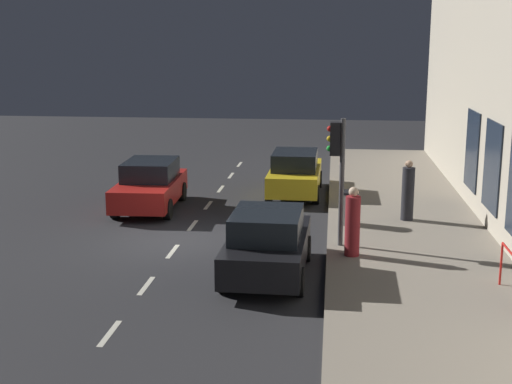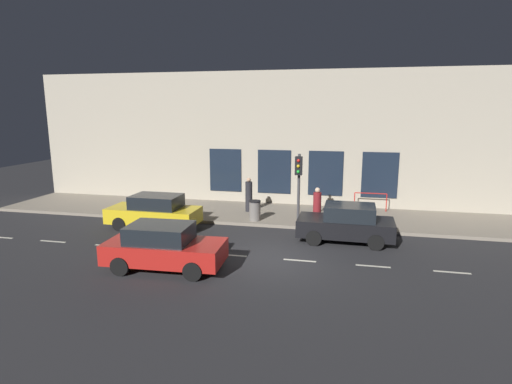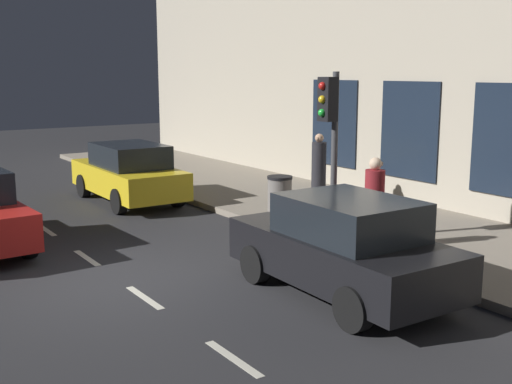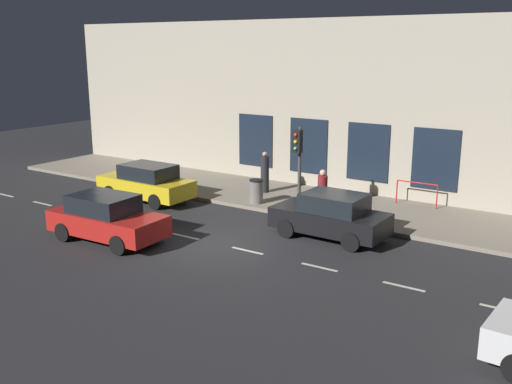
{
  "view_description": "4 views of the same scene",
  "coord_description": "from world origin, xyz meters",
  "px_view_note": "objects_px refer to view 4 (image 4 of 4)",
  "views": [
    {
      "loc": [
        4.09,
        -17.99,
        5.41
      ],
      "look_at": [
        1.98,
        0.86,
        1.23
      ],
      "focal_mm": 48.7,
      "sensor_mm": 36.0,
      "label": 1
    },
    {
      "loc": [
        -14.25,
        -2.48,
        5.41
      ],
      "look_at": [
        2.93,
        1.29,
        1.9
      ],
      "focal_mm": 28.72,
      "sensor_mm": 36.0,
      "label": 2
    },
    {
      "loc": [
        -3.89,
        -9.83,
        3.48
      ],
      "look_at": [
        2.87,
        0.13,
        1.2
      ],
      "focal_mm": 44.9,
      "sensor_mm": 36.0,
      "label": 3
    },
    {
      "loc": [
        -14.59,
        -11.04,
        6.41
      ],
      "look_at": [
        1.23,
        -0.51,
        1.62
      ],
      "focal_mm": 40.87,
      "sensor_mm": 36.0,
      "label": 4
    }
  ],
  "objects_px": {
    "pedestrian_0": "(322,194)",
    "pedestrian_1": "(265,174)",
    "parked_car_0": "(107,218)",
    "trash_bin": "(256,191)",
    "parked_car_3": "(331,216)",
    "traffic_light": "(298,153)",
    "parked_car_1": "(146,183)"
  },
  "relations": [
    {
      "from": "pedestrian_0",
      "to": "parked_car_3",
      "type": "bearing_deg",
      "value": -23.76
    },
    {
      "from": "traffic_light",
      "to": "trash_bin",
      "type": "distance_m",
      "value": 2.85
    },
    {
      "from": "traffic_light",
      "to": "pedestrian_1",
      "type": "distance_m",
      "value": 3.86
    },
    {
      "from": "traffic_light",
      "to": "pedestrian_0",
      "type": "height_order",
      "value": "traffic_light"
    },
    {
      "from": "parked_car_0",
      "to": "trash_bin",
      "type": "bearing_deg",
      "value": 161.83
    },
    {
      "from": "parked_car_1",
      "to": "parked_car_3",
      "type": "relative_size",
      "value": 1.07
    },
    {
      "from": "parked_car_0",
      "to": "pedestrian_0",
      "type": "height_order",
      "value": "pedestrian_0"
    },
    {
      "from": "pedestrian_0",
      "to": "pedestrian_1",
      "type": "xyz_separation_m",
      "value": [
        1.71,
        3.7,
        0.03
      ]
    },
    {
      "from": "pedestrian_0",
      "to": "pedestrian_1",
      "type": "bearing_deg",
      "value": -172.99
    },
    {
      "from": "parked_car_0",
      "to": "pedestrian_0",
      "type": "distance_m",
      "value": 8.0
    },
    {
      "from": "pedestrian_0",
      "to": "trash_bin",
      "type": "distance_m",
      "value": 3.01
    },
    {
      "from": "traffic_light",
      "to": "parked_car_0",
      "type": "distance_m",
      "value": 7.37
    },
    {
      "from": "parked_car_0",
      "to": "parked_car_1",
      "type": "xyz_separation_m",
      "value": [
        4.56,
        2.58,
        0.0
      ]
    },
    {
      "from": "pedestrian_0",
      "to": "pedestrian_1",
      "type": "distance_m",
      "value": 4.08
    },
    {
      "from": "parked_car_3",
      "to": "traffic_light",
      "type": "bearing_deg",
      "value": 55.78
    },
    {
      "from": "parked_car_1",
      "to": "pedestrian_0",
      "type": "relative_size",
      "value": 2.44
    },
    {
      "from": "pedestrian_1",
      "to": "parked_car_3",
      "type": "bearing_deg",
      "value": 128.59
    },
    {
      "from": "parked_car_1",
      "to": "parked_car_0",
      "type": "bearing_deg",
      "value": -149.86
    },
    {
      "from": "traffic_light",
      "to": "parked_car_3",
      "type": "distance_m",
      "value": 3.2
    },
    {
      "from": "pedestrian_0",
      "to": "trash_bin",
      "type": "relative_size",
      "value": 1.77
    },
    {
      "from": "traffic_light",
      "to": "parked_car_0",
      "type": "relative_size",
      "value": 0.8
    },
    {
      "from": "trash_bin",
      "to": "pedestrian_1",
      "type": "bearing_deg",
      "value": 22.25
    },
    {
      "from": "traffic_light",
      "to": "pedestrian_0",
      "type": "xyz_separation_m",
      "value": [
        0.41,
        -0.85,
        -1.54
      ]
    },
    {
      "from": "parked_car_0",
      "to": "pedestrian_0",
      "type": "xyz_separation_m",
      "value": [
        6.4,
        -4.79,
        0.17
      ]
    },
    {
      "from": "trash_bin",
      "to": "parked_car_0",
      "type": "bearing_deg",
      "value": 164.19
    },
    {
      "from": "parked_car_1",
      "to": "pedestrian_1",
      "type": "xyz_separation_m",
      "value": [
        3.54,
        -3.67,
        0.19
      ]
    },
    {
      "from": "pedestrian_0",
      "to": "trash_bin",
      "type": "height_order",
      "value": "pedestrian_0"
    },
    {
      "from": "parked_car_0",
      "to": "pedestrian_1",
      "type": "distance_m",
      "value": 8.18
    },
    {
      "from": "traffic_light",
      "to": "parked_car_1",
      "type": "relative_size",
      "value": 0.78
    },
    {
      "from": "parked_car_1",
      "to": "trash_bin",
      "type": "distance_m",
      "value": 4.75
    },
    {
      "from": "traffic_light",
      "to": "parked_car_1",
      "type": "xyz_separation_m",
      "value": [
        -1.43,
        6.52,
        -1.7
      ]
    },
    {
      "from": "parked_car_3",
      "to": "trash_bin",
      "type": "height_order",
      "value": "parked_car_3"
    }
  ]
}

